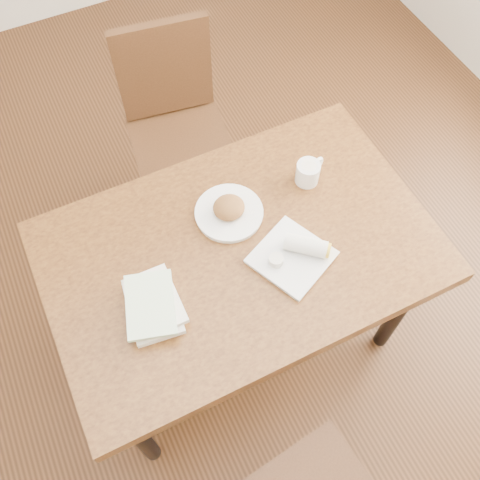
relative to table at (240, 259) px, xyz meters
name	(u,v)px	position (x,y,z in m)	size (l,w,h in m)	color
ground	(240,330)	(0.00, 0.00, -0.67)	(4.00, 5.00, 0.01)	#472814
room_walls	(240,17)	(0.00, 0.00, 0.96)	(4.02, 5.02, 2.80)	beige
table	(240,259)	(0.00, 0.00, 0.00)	(1.28, 0.83, 0.75)	brown
chair_far	(175,118)	(0.08, 0.81, -0.12)	(0.48, 0.48, 0.95)	#432713
plate_scone	(229,211)	(0.02, 0.13, 0.10)	(0.23, 0.23, 0.07)	white
coffee_mug	(308,172)	(0.34, 0.15, 0.12)	(0.12, 0.08, 0.08)	white
plate_burrito	(296,254)	(0.15, -0.11, 0.10)	(0.30, 0.30, 0.08)	white
book_stack	(153,305)	(-0.33, -0.08, 0.11)	(0.20, 0.25, 0.06)	white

